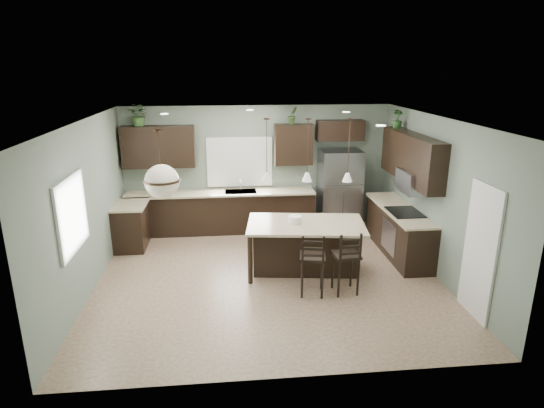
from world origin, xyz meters
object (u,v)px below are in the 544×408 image
Objects in this scene: bar_stool_right at (346,262)px; plant_back_left at (139,115)px; refrigerator at (339,191)px; bar_stool_center at (312,264)px; serving_dish at (295,220)px; kitchen_island at (305,247)px.

plant_back_left is at bearing 134.12° from bar_stool_right.
refrigerator is 3.24m from bar_stool_center.
refrigerator is at bearing 57.44° from serving_dish.
refrigerator is 0.89× the size of kitchen_island.
kitchen_island is at bearing -7.21° from serving_dish.
refrigerator reaches higher than serving_dish.
refrigerator is 7.71× the size of serving_dish.
serving_dish is at bearing 180.00° from kitchen_island.
bar_stool_right is at bearing -51.73° from serving_dish.
plant_back_left reaches higher than serving_dish.
bar_stool_center is (0.16, -0.92, -0.45)m from serving_dish.
kitchen_island is 0.57m from serving_dish.
plant_back_left reaches higher than bar_stool_center.
bar_stool_right is (0.56, 0.01, 0.01)m from bar_stool_center.
bar_stool_center is 2.31× the size of plant_back_left.
bar_stool_center is 0.56m from bar_stool_right.
refrigerator is at bearing -3.04° from plant_back_left.
bar_stool_right is 5.34m from plant_back_left.
bar_stool_right is (0.72, -0.91, -0.44)m from serving_dish.
bar_stool_right reaches higher than serving_dish.
kitchen_island is 1.91× the size of bar_stool_center.
kitchen_island is at bearing -118.24° from refrigerator.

